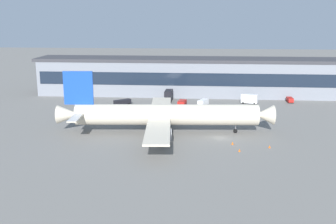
{
  "coord_description": "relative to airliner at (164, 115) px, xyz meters",
  "views": [
    {
      "loc": [
        -5.43,
        -103.36,
        31.82
      ],
      "look_at": [
        -14.54,
        7.92,
        5.0
      ],
      "focal_mm": 42.92,
      "sensor_mm": 36.0,
      "label": 1
    }
  ],
  "objects": [
    {
      "name": "airliner",
      "position": [
        0.0,
        0.0,
        0.0
      ],
      "size": [
        60.03,
        51.34,
        17.25
      ],
      "color": "beige",
      "rests_on": "ground_plane"
    },
    {
      "name": "stair_truck",
      "position": [
        28.37,
        40.39,
        -3.19
      ],
      "size": [
        6.45,
        4.1,
        3.55
      ],
      "color": "white",
      "rests_on": "ground_plane"
    },
    {
      "name": "belt_loader",
      "position": [
        -18.26,
        34.6,
        -4.02
      ],
      "size": [
        6.19,
        5.64,
        1.95
      ],
      "color": "black",
      "rests_on": "ground_plane"
    },
    {
      "name": "crew_van",
      "position": [
        11.06,
        34.08,
        -3.71
      ],
      "size": [
        4.15,
        5.64,
        2.55
      ],
      "color": "white",
      "rests_on": "ground_plane"
    },
    {
      "name": "traffic_cone_1",
      "position": [
        18.43,
        -9.18,
        -4.81
      ],
      "size": [
        0.59,
        0.59,
        0.74
      ],
      "primitive_type": "cone",
      "color": "#F2590C",
      "rests_on": "ground_plane"
    },
    {
      "name": "traffic_cone_2",
      "position": [
        19.69,
        -14.43,
        -4.83
      ],
      "size": [
        0.54,
        0.54,
        0.68
      ],
      "primitive_type": "cone",
      "color": "#F2590C",
      "rests_on": "ground_plane"
    },
    {
      "name": "terminal_building",
      "position": [
        15.45,
        56.51,
        2.41
      ],
      "size": [
        145.32,
        17.31,
        15.12
      ],
      "color": "gray",
      "rests_on": "ground_plane"
    },
    {
      "name": "catering_truck",
      "position": [
        -2.02,
        42.81,
        -2.88
      ],
      "size": [
        2.87,
        7.29,
        4.15
      ],
      "color": "black",
      "rests_on": "ground_plane"
    },
    {
      "name": "traffic_cone_0",
      "position": [
        27.37,
        -11.06,
        -4.83
      ],
      "size": [
        0.54,
        0.54,
        0.68
      ],
      "primitive_type": "cone",
      "color": "#F2590C",
      "rests_on": "ground_plane"
    },
    {
      "name": "follow_me_car",
      "position": [
        43.75,
        44.11,
        -4.08
      ],
      "size": [
        2.09,
        4.44,
        1.85
      ],
      "color": "red",
      "rests_on": "ground_plane"
    },
    {
      "name": "ground_plane",
      "position": [
        15.45,
        -3.86,
        -5.17
      ],
      "size": [
        600.0,
        600.0,
        0.0
      ],
      "primitive_type": "plane",
      "color": "slate"
    },
    {
      "name": "pushback_tractor",
      "position": [
        3.47,
        35.7,
        -4.12
      ],
      "size": [
        3.28,
        5.13,
        1.75
      ],
      "color": "red",
      "rests_on": "ground_plane"
    }
  ]
}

